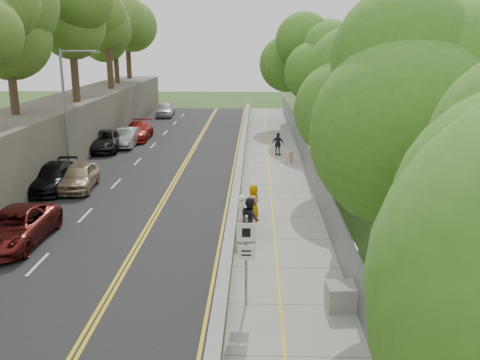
{
  "coord_description": "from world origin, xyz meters",
  "views": [
    {
      "loc": [
        1.36,
        -19.15,
        8.64
      ],
      "look_at": [
        0.5,
        8.0,
        1.4
      ],
      "focal_mm": 40.0,
      "sensor_mm": 36.0,
      "label": 1
    }
  ],
  "objects_px": {
    "signpost": "(246,251)",
    "construction_barrel": "(289,157)",
    "person_far": "(278,144)",
    "concrete_block": "(345,296)",
    "streetlight": "(68,104)",
    "car_2": "(14,227)",
    "painter_0": "(253,201)"
  },
  "relations": [
    {
      "from": "person_far",
      "to": "signpost",
      "type": "bearing_deg",
      "value": 109.02
    },
    {
      "from": "construction_barrel",
      "to": "painter_0",
      "type": "height_order",
      "value": "painter_0"
    },
    {
      "from": "signpost",
      "to": "person_far",
      "type": "relative_size",
      "value": 1.8
    },
    {
      "from": "signpost",
      "to": "construction_barrel",
      "type": "xyz_separation_m",
      "value": [
        2.63,
        20.99,
        -1.5
      ]
    },
    {
      "from": "streetlight",
      "to": "construction_barrel",
      "type": "relative_size",
      "value": 9.73
    },
    {
      "from": "concrete_block",
      "to": "car_2",
      "type": "height_order",
      "value": "car_2"
    },
    {
      "from": "construction_barrel",
      "to": "person_far",
      "type": "distance_m",
      "value": 2.59
    },
    {
      "from": "construction_barrel",
      "to": "car_2",
      "type": "relative_size",
      "value": 0.15
    },
    {
      "from": "concrete_block",
      "to": "person_far",
      "type": "height_order",
      "value": "person_far"
    },
    {
      "from": "streetlight",
      "to": "car_2",
      "type": "xyz_separation_m",
      "value": [
        1.46,
        -11.88,
        -3.85
      ]
    },
    {
      "from": "construction_barrel",
      "to": "person_far",
      "type": "xyz_separation_m",
      "value": [
        -0.7,
        2.46,
        0.45
      ]
    },
    {
      "from": "signpost",
      "to": "car_2",
      "type": "xyz_separation_m",
      "value": [
        -10.05,
        5.14,
        -1.17
      ]
    },
    {
      "from": "concrete_block",
      "to": "car_2",
      "type": "xyz_separation_m",
      "value": [
        -13.3,
        5.24,
        0.34
      ]
    },
    {
      "from": "signpost",
      "to": "person_far",
      "type": "height_order",
      "value": "signpost"
    },
    {
      "from": "construction_barrel",
      "to": "car_2",
      "type": "xyz_separation_m",
      "value": [
        -12.68,
        -15.86,
        0.33
      ]
    },
    {
      "from": "streetlight",
      "to": "person_far",
      "type": "relative_size",
      "value": 4.64
    },
    {
      "from": "concrete_block",
      "to": "car_2",
      "type": "bearing_deg",
      "value": 158.48
    },
    {
      "from": "construction_barrel",
      "to": "person_far",
      "type": "relative_size",
      "value": 0.48
    },
    {
      "from": "painter_0",
      "to": "person_far",
      "type": "distance_m",
      "value": 14.48
    },
    {
      "from": "car_2",
      "to": "painter_0",
      "type": "bearing_deg",
      "value": 21.7
    },
    {
      "from": "concrete_block",
      "to": "painter_0",
      "type": "relative_size",
      "value": 0.75
    },
    {
      "from": "construction_barrel",
      "to": "streetlight",
      "type": "bearing_deg",
      "value": -164.29
    },
    {
      "from": "person_far",
      "to": "streetlight",
      "type": "bearing_deg",
      "value": 49.31
    },
    {
      "from": "painter_0",
      "to": "person_far",
      "type": "height_order",
      "value": "person_far"
    },
    {
      "from": "construction_barrel",
      "to": "painter_0",
      "type": "bearing_deg",
      "value": -101.67
    },
    {
      "from": "signpost",
      "to": "painter_0",
      "type": "xyz_separation_m",
      "value": [
        0.17,
        9.08,
        -1.1
      ]
    },
    {
      "from": "streetlight",
      "to": "signpost",
      "type": "bearing_deg",
      "value": -55.92
    },
    {
      "from": "concrete_block",
      "to": "construction_barrel",
      "type": "bearing_deg",
      "value": 91.67
    },
    {
      "from": "construction_barrel",
      "to": "concrete_block",
      "type": "bearing_deg",
      "value": -88.33
    },
    {
      "from": "signpost",
      "to": "construction_barrel",
      "type": "distance_m",
      "value": 21.21
    },
    {
      "from": "car_2",
      "to": "painter_0",
      "type": "xyz_separation_m",
      "value": [
        10.22,
        3.94,
        0.07
      ]
    },
    {
      "from": "car_2",
      "to": "painter_0",
      "type": "relative_size",
      "value": 3.34
    }
  ]
}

